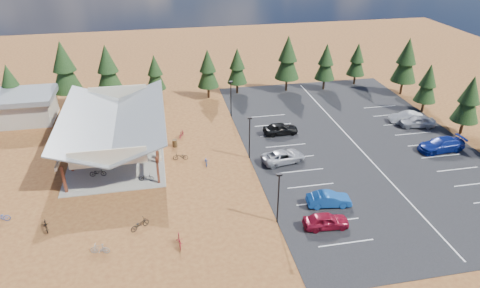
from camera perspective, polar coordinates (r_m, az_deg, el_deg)
ground at (r=47.10m, az=-4.20°, el=-3.61°), size 140.00×140.00×0.00m
asphalt_lot at (r=54.49m, az=15.03°, el=0.10°), size 27.00×44.00×0.04m
concrete_pad at (r=53.27m, az=-15.92°, el=-0.66°), size 10.60×18.60×0.10m
bike_pavilion at (r=51.64m, az=-16.46°, el=3.02°), size 11.65×19.40×4.97m
outbuilding at (r=65.21m, az=-27.94°, el=4.33°), size 11.00×7.00×3.90m
lamp_post_0 at (r=38.08m, az=5.14°, el=-6.75°), size 0.50×0.25×5.14m
lamp_post_1 at (r=48.10m, az=1.28°, el=1.23°), size 0.50×0.25×5.14m
lamp_post_2 at (r=58.86m, az=-1.22°, el=6.38°), size 0.50×0.25×5.14m
trash_bin_0 at (r=49.92m, az=-10.79°, el=-1.52°), size 0.60×0.60×0.90m
trash_bin_1 at (r=52.30m, az=-8.69°, el=0.10°), size 0.60×0.60×0.90m
pine_0 at (r=67.85m, az=-28.32°, el=7.14°), size 3.01×3.01×7.01m
pine_1 at (r=66.11m, az=-22.39°, el=9.45°), size 4.17×4.17×9.72m
pine_2 at (r=64.99m, az=-17.23°, el=9.57°), size 3.85×3.85×8.96m
pine_3 at (r=65.90m, az=-11.26°, el=9.34°), size 2.94×2.94×6.84m
pine_4 at (r=65.15m, az=-4.32°, el=9.98°), size 3.23×3.23×7.53m
pine_5 at (r=66.80m, az=-0.38°, el=10.34°), size 3.10×3.10×7.23m
pine_6 at (r=67.91m, az=6.38°, el=11.37°), size 3.82×3.82×8.90m
pine_7 at (r=69.72m, az=11.38°, el=10.68°), size 3.21×3.21×7.47m
pine_8 at (r=73.34m, az=15.34°, el=10.80°), size 2.96×2.96×6.89m
pine_11 at (r=60.15m, az=28.24°, el=5.27°), size 3.34×3.34×7.78m
pine_12 at (r=65.16m, az=23.75°, el=7.41°), size 3.03×3.03×7.07m
pine_13 at (r=70.81m, az=21.30°, el=10.36°), size 3.83×3.83×8.92m
bike_0 at (r=48.10m, az=-18.42°, el=-3.63°), size 1.78×0.74×0.91m
bike_1 at (r=51.40m, az=-18.97°, el=-1.49°), size 1.84×0.65×1.08m
bike_2 at (r=55.70m, az=-18.73°, el=0.82°), size 1.90×0.88×0.96m
bike_3 at (r=58.23m, az=-18.87°, el=2.05°), size 1.84×0.92×1.06m
bike_4 at (r=46.01m, az=-12.42°, el=-4.36°), size 1.59×0.72×0.81m
bike_5 at (r=51.36m, az=-13.98°, el=-0.85°), size 1.61×0.78×0.93m
bike_6 at (r=54.77m, az=-12.49°, el=1.17°), size 1.65×0.66×0.85m
bike_7 at (r=58.78m, az=-13.00°, el=3.04°), size 1.53×0.49×0.91m
bike_8 at (r=42.25m, az=-24.45°, el=-9.77°), size 1.18×1.96×0.97m
bike_11 at (r=37.19m, az=-8.09°, el=-12.64°), size 0.60×1.86×1.11m
bike_12 at (r=39.63m, az=-13.23°, el=-10.37°), size 1.91×1.60×0.98m
bike_13 at (r=37.98m, az=-18.18°, el=-13.12°), size 1.69×0.79×0.98m
bike_14 at (r=48.12m, az=-4.53°, el=-2.33°), size 0.60×1.57×0.81m
bike_15 at (r=54.40m, az=-7.81°, el=1.33°), size 1.02×1.58×0.93m
bike_16 at (r=49.32m, az=-7.93°, el=-1.65°), size 1.78×0.79×0.90m
car_0 at (r=39.37m, az=11.40°, el=-9.99°), size 4.21×1.93×1.40m
car_1 at (r=42.11m, az=11.77°, el=-7.23°), size 4.38×1.96×1.40m
car_2 at (r=48.52m, az=5.81°, el=-1.67°), size 5.33×3.16×1.39m
car_4 at (r=54.79m, az=5.42°, el=2.06°), size 4.44×1.82×1.51m
car_7 at (r=55.88m, az=25.26°, el=-0.07°), size 5.65×2.53×1.61m
car_8 at (r=61.13m, az=22.55°, el=2.80°), size 4.78×2.61×1.54m
car_9 at (r=61.98m, az=21.33°, el=3.34°), size 4.68×2.36×1.47m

